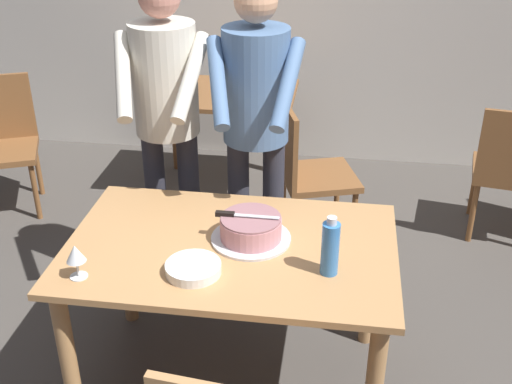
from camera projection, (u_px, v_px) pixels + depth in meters
name	position (u px, v px, depth m)	size (l,w,h in m)	color
ground_plane	(234.00, 378.00, 3.04)	(14.00, 14.00, 0.00)	#4C4742
main_dining_table	(231.00, 268.00, 2.74)	(1.38, 0.88, 0.75)	tan
cake_on_platter	(251.00, 229.00, 2.70)	(0.34, 0.34, 0.11)	silver
cake_knife	(234.00, 215.00, 2.67)	(0.27, 0.02, 0.02)	silver
plate_stack	(193.00, 268.00, 2.50)	(0.22, 0.22, 0.04)	white
wine_glass_near	(75.00, 255.00, 2.43)	(0.08, 0.08, 0.14)	silver
water_bottle	(330.00, 248.00, 2.45)	(0.07, 0.07, 0.25)	#387AC6
person_cutting_cake	(256.00, 116.00, 3.10)	(0.47, 0.56, 1.72)	#2D2D38
person_standing_beside	(167.00, 109.00, 3.18)	(0.47, 0.56, 1.72)	#2D2D38
background_table	(223.00, 114.00, 4.49)	(1.00, 0.70, 0.74)	brown
background_chair_1	(2.00, 139.00, 4.31)	(0.57, 0.57, 0.90)	brown
background_chair_2	(307.00, 169.00, 3.91)	(0.55, 0.55, 0.90)	brown
background_chair_3	(512.00, 168.00, 3.92)	(0.51, 0.51, 0.90)	brown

